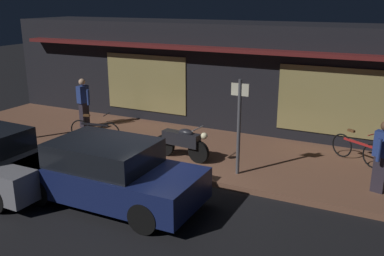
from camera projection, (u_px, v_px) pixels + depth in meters
name	position (u px, v px, depth m)	size (l,w,h in m)	color
ground_plane	(150.00, 194.00, 10.04)	(60.00, 60.00, 0.00)	black
sidewalk_slab	(204.00, 152.00, 12.60)	(18.00, 4.00, 0.15)	brown
storefront_building	(245.00, 75.00, 15.01)	(18.00, 3.30, 3.60)	black
motorcycle	(182.00, 142.00, 11.68)	(1.70, 0.55, 0.97)	black
bicycle_parked	(95.00, 131.00, 13.15)	(1.64, 0.46, 0.91)	black
bicycle_extra	(357.00, 149.00, 11.50)	(1.43, 0.91, 0.91)	black
person_photographer	(83.00, 102.00, 14.54)	(0.62, 0.41, 1.67)	#28232D
person_bystander	(382.00, 155.00, 9.58)	(0.42, 0.61, 1.67)	#28232D
sign_post	(239.00, 121.00, 10.46)	(0.44, 0.09, 2.40)	#47474C
parked_car_far	(109.00, 173.00, 9.45)	(4.11, 1.79, 1.42)	black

